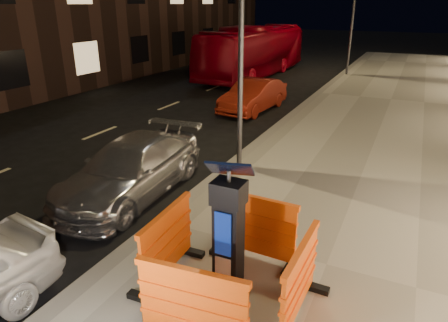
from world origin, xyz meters
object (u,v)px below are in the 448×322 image
at_px(parking_kiosk, 229,235).
at_px(bus_doubledecker, 253,76).
at_px(barrier_kerbside, 167,244).
at_px(barrier_back, 255,228).
at_px(car_red, 253,111).
at_px(barrier_front, 192,309).
at_px(barrier_bldgside, 299,282).
at_px(car_silver, 134,194).

height_order(parking_kiosk, bus_doubledecker, parking_kiosk).
bearing_deg(barrier_kerbside, barrier_back, -47.70).
bearing_deg(car_red, parking_kiosk, -65.17).
bearing_deg(barrier_front, barrier_back, 84.30).
bearing_deg(parking_kiosk, barrier_front, -90.70).
bearing_deg(parking_kiosk, barrier_bldgside, -0.70).
height_order(parking_kiosk, barrier_front, parking_kiosk).
bearing_deg(barrier_kerbside, parking_kiosk, -92.70).
bearing_deg(barrier_front, barrier_kerbside, 129.30).
height_order(barrier_front, car_silver, barrier_front).
distance_m(barrier_bldgside, car_red, 10.95).
xyz_separation_m(barrier_front, car_red, (-3.58, 10.89, -0.67)).
bearing_deg(barrier_front, bus_doubledecker, 103.86).
relative_size(barrier_front, barrier_back, 1.00).
height_order(car_red, bus_doubledecker, bus_doubledecker).
height_order(parking_kiosk, car_red, parking_kiosk).
xyz_separation_m(barrier_back, car_silver, (-3.27, 1.22, -0.67)).
bearing_deg(barrier_front, car_red, 102.51).
bearing_deg(barrier_back, barrier_front, -87.70).
relative_size(parking_kiosk, barrier_back, 1.40).
xyz_separation_m(car_silver, bus_doubledecker, (-3.22, 15.15, 0.00)).
distance_m(barrier_front, barrier_back, 1.90).
bearing_deg(bus_doubledecker, barrier_bldgside, -63.70).
bearing_deg(barrier_kerbside, bus_doubledecker, 15.04).
bearing_deg(barrier_bldgside, car_silver, 64.03).
relative_size(barrier_front, car_silver, 0.33).
distance_m(barrier_back, car_silver, 3.56).
distance_m(car_red, bus_doubledecker, 7.93).
distance_m(parking_kiosk, barrier_bldgside, 1.04).
bearing_deg(barrier_front, parking_kiosk, 84.30).
bearing_deg(barrier_back, car_red, 114.02).
relative_size(car_silver, car_red, 1.13).
xyz_separation_m(parking_kiosk, bus_doubledecker, (-6.49, 17.32, -1.09)).
relative_size(barrier_kerbside, bus_doubledecker, 0.14).
distance_m(barrier_kerbside, car_silver, 3.25).
xyz_separation_m(barrier_bldgside, car_silver, (-4.22, 2.17, -0.67)).
relative_size(barrier_front, car_red, 0.38).
relative_size(parking_kiosk, car_red, 0.52).
bearing_deg(car_red, barrier_front, -66.78).
bearing_deg(car_silver, barrier_bldgside, -29.40).
relative_size(car_red, bus_doubledecker, 0.37).
relative_size(barrier_bldgside, car_silver, 0.33).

